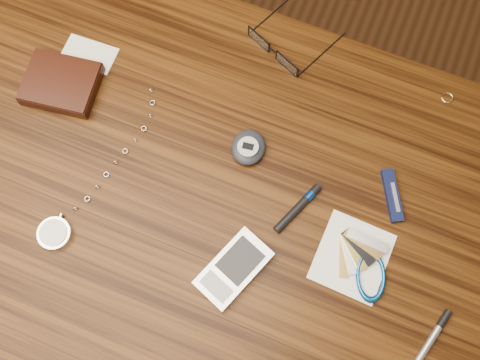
{
  "coord_description": "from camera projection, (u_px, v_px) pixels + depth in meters",
  "views": [
    {
      "loc": [
        0.17,
        -0.18,
        1.53
      ],
      "look_at": [
        0.08,
        0.05,
        0.76
      ],
      "focal_mm": 40.0,
      "sensor_mm": 36.0,
      "label": 1
    }
  ],
  "objects": [
    {
      "name": "notepad_keys",
      "position": [
        362.0,
        264.0,
        0.78
      ],
      "size": [
        0.12,
        0.12,
        0.01
      ],
      "color": "white",
      "rests_on": "desk"
    },
    {
      "name": "silver_pen",
      "position": [
        430.0,
        342.0,
        0.74
      ],
      "size": [
        0.04,
        0.12,
        0.01
      ],
      "color": "#ABABB0",
      "rests_on": "desk"
    },
    {
      "name": "black_blue_pen",
      "position": [
        299.0,
        207.0,
        0.8
      ],
      "size": [
        0.05,
        0.09,
        0.01
      ],
      "color": "black",
      "rests_on": "desk"
    },
    {
      "name": "wallet_and_card",
      "position": [
        62.0,
        83.0,
        0.86
      ],
      "size": [
        0.13,
        0.15,
        0.02
      ],
      "color": "black",
      "rests_on": "desk"
    },
    {
      "name": "desk",
      "position": [
        189.0,
        208.0,
        0.91
      ],
      "size": [
        1.0,
        0.7,
        0.75
      ],
      "color": "#391E09",
      "rests_on": "ground"
    },
    {
      "name": "pocket_knife",
      "position": [
        392.0,
        195.0,
        0.81
      ],
      "size": [
        0.06,
        0.08,
        0.01
      ],
      "color": "#0C0E34",
      "rests_on": "desk"
    },
    {
      "name": "pedometer",
      "position": [
        248.0,
        147.0,
        0.83
      ],
      "size": [
        0.06,
        0.07,
        0.02
      ],
      "color": "black",
      "rests_on": "desk"
    },
    {
      "name": "pocket_watch",
      "position": [
        58.0,
        229.0,
        0.79
      ],
      "size": [
        0.08,
        0.3,
        0.02
      ],
      "color": "silver",
      "rests_on": "desk"
    },
    {
      "name": "gold_ring",
      "position": [
        447.0,
        98.0,
        0.86
      ],
      "size": [
        0.03,
        0.03,
        0.0
      ],
      "primitive_type": "torus",
      "rotation": [
        0.0,
        0.0,
        0.34
      ],
      "color": "#F0CA7C",
      "rests_on": "desk"
    },
    {
      "name": "ground",
      "position": [
        210.0,
        265.0,
        1.53
      ],
      "size": [
        3.8,
        3.8,
        0.0
      ],
      "primitive_type": "plane",
      "color": "#472814",
      "rests_on": "ground"
    },
    {
      "name": "eyeglasses",
      "position": [
        276.0,
        49.0,
        0.88
      ],
      "size": [
        0.15,
        0.15,
        0.03
      ],
      "color": "black",
      "rests_on": "desk"
    },
    {
      "name": "pda_phone",
      "position": [
        234.0,
        269.0,
        0.77
      ],
      "size": [
        0.1,
        0.13,
        0.02
      ],
      "color": "#B9B9BD",
      "rests_on": "desk"
    }
  ]
}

